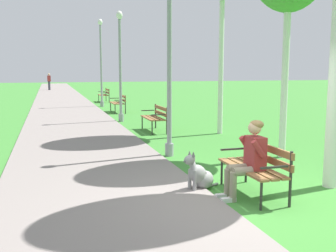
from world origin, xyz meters
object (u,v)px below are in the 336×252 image
dog_grey (200,175)px  lamp_post_far (101,62)px  park_bench_near (257,164)px  pedestrian_distant (49,82)px  lamp_post_near (169,65)px  park_bench_far (119,102)px  person_seated_on_near_bench (249,156)px  lamp_post_mid (120,65)px  park_bench_furthest (105,94)px  park_bench_mid (156,116)px

dog_grey → lamp_post_far: (0.38, 15.81, 2.17)m
park_bench_near → pedestrian_distant: size_ratio=0.91×
pedestrian_distant → dog_grey: bearing=-86.1°
lamp_post_near → park_bench_far: bearing=87.1°
person_seated_on_near_bench → lamp_post_mid: lamp_post_mid is taller
dog_grey → park_bench_far: bearing=86.5°
park_bench_near → person_seated_on_near_bench: (-0.21, -0.12, 0.17)m
dog_grey → pedestrian_distant: size_ratio=0.48×
person_seated_on_near_bench → park_bench_furthest: bearing=88.9°
park_bench_mid → lamp_post_mid: (-0.66, 2.80, 1.68)m
park_bench_furthest → dog_grey: (-0.95, -18.94, -0.25)m
person_seated_on_near_bench → pedestrian_distant: (-2.93, 35.13, 0.16)m
park_bench_mid → park_bench_furthest: same height
park_bench_near → lamp_post_mid: lamp_post_mid is taller
park_bench_far → lamp_post_far: 3.69m
park_bench_mid → park_bench_far: (-0.16, 6.21, 0.00)m
park_bench_near → lamp_post_near: 3.64m
park_bench_mid → park_bench_near: bearing=-91.3°
lamp_post_far → dog_grey: bearing=-91.4°
lamp_post_near → person_seated_on_near_bench: bearing=-84.9°
park_bench_near → person_seated_on_near_bench: 0.29m
park_bench_furthest → pedestrian_distant: size_ratio=0.91×
park_bench_near → dog_grey: size_ratio=1.90×
park_bench_far → dog_grey: 12.72m
lamp_post_mid → pedestrian_distant: bearing=95.9°
person_seated_on_near_bench → lamp_post_near: lamp_post_near is taller
park_bench_near → dog_grey: 0.97m
park_bench_far → dog_grey: bearing=-93.5°
lamp_post_far → park_bench_near: bearing=-88.5°
park_bench_furthest → pedestrian_distant: bearing=101.9°
dog_grey → lamp_post_far: 15.96m
park_bench_far → person_seated_on_near_bench: bearing=-90.9°
park_bench_furthest → park_bench_mid: bearing=-90.0°
pedestrian_distant → lamp_post_mid: bearing=-84.1°
dog_grey → park_bench_mid: bearing=81.7°
park_bench_near → park_bench_mid: bearing=88.7°
dog_grey → pedestrian_distant: 34.60m
park_bench_mid → lamp_post_far: bearing=93.5°
pedestrian_distant → lamp_post_near: bearing=-85.3°
park_bench_far → person_seated_on_near_bench: (-0.20, -13.30, 0.17)m
lamp_post_near → pedestrian_distant: (-2.63, 31.78, -1.30)m
park_bench_furthest → dog_grey: bearing=-92.9°
lamp_post_far → pedestrian_distant: size_ratio=2.85×
pedestrian_distant → park_bench_near: bearing=-84.9°
park_bench_furthest → lamp_post_near: bearing=-92.3°
park_bench_mid → pedestrian_distant: 28.23m
park_bench_near → dog_grey: park_bench_near is taller
park_bench_far → pedestrian_distant: size_ratio=0.91×
dog_grey → person_seated_on_near_bench: bearing=-46.3°
park_bench_far → park_bench_mid: bearing=-88.5°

